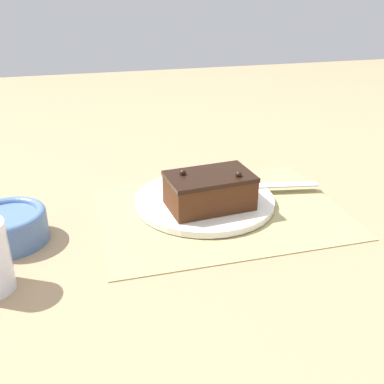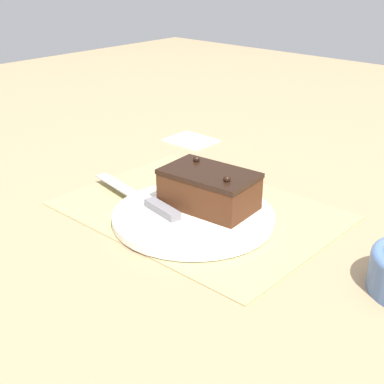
# 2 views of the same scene
# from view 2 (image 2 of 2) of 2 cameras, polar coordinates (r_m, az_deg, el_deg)

# --- Properties ---
(ground_plane) EXTENTS (3.00, 3.00, 0.00)m
(ground_plane) POSITION_cam_2_polar(r_m,az_deg,el_deg) (0.94, 0.75, -2.01)
(ground_plane) COLOR #9E7F5B
(placemat_woven) EXTENTS (0.46, 0.34, 0.00)m
(placemat_woven) POSITION_cam_2_polar(r_m,az_deg,el_deg) (0.94, 0.75, -1.90)
(placemat_woven) COLOR tan
(placemat_woven) RESTS_ON ground_plane
(cake_plate) EXTENTS (0.27, 0.27, 0.01)m
(cake_plate) POSITION_cam_2_polar(r_m,az_deg,el_deg) (0.90, 0.15, -2.60)
(cake_plate) COLOR white
(cake_plate) RESTS_ON placemat_woven
(chocolate_cake) EXTENTS (0.17, 0.11, 0.07)m
(chocolate_cake) POSITION_cam_2_polar(r_m,az_deg,el_deg) (0.91, 2.01, 0.41)
(chocolate_cake) COLOR #472614
(chocolate_cake) RESTS_ON cake_plate
(serving_knife) EXTENTS (0.25, 0.06, 0.01)m
(serving_knife) POSITION_cam_2_polar(r_m,az_deg,el_deg) (0.93, -4.68, -1.05)
(serving_knife) COLOR slate
(serving_knife) RESTS_ON cake_plate
(folded_napkin) EXTENTS (0.11, 0.09, 0.01)m
(folded_napkin) POSITION_cam_2_polar(r_m,az_deg,el_deg) (1.29, -0.12, 5.60)
(folded_napkin) COLOR white
(folded_napkin) RESTS_ON ground_plane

